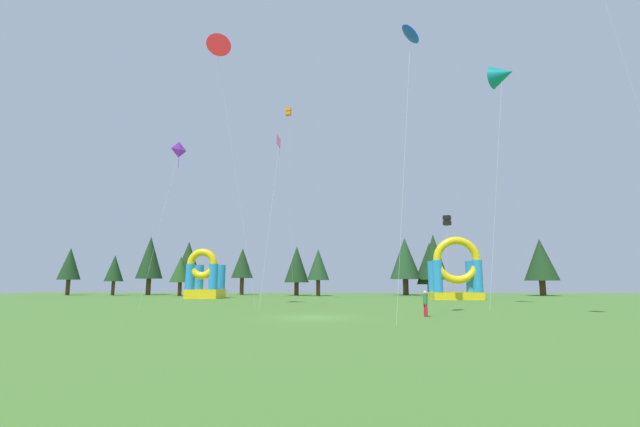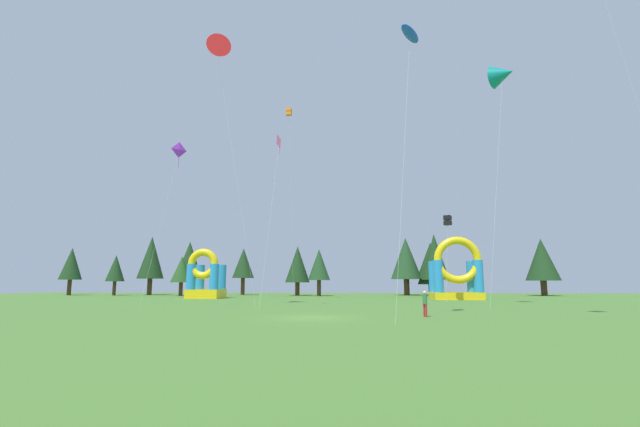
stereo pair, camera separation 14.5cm
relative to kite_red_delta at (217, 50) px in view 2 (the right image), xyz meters
name	(u,v)px [view 2 (the right image)]	position (x,y,z in m)	size (l,w,h in m)	color
ground_plane	(312,318)	(9.45, -9.44, -23.11)	(120.00, 120.00, 0.00)	#47752D
kite_red_delta	(217,50)	(0.00, 0.00, 0.00)	(5.15, 3.01, 24.24)	red
kite_pink_diamond	(280,143)	(5.77, 0.87, -8.64)	(1.44, 3.33, 15.08)	#EA599E
kite_black_box	(448,220)	(23.18, 13.09, -14.08)	(1.46, 2.23, 9.59)	black
kite_blue_parafoil	(410,34)	(15.74, -10.84, -5.38)	(2.64, 4.10, 18.15)	blue
kite_orange_box	(289,113)	(4.83, 14.15, -0.50)	(0.67, 4.46, 23.17)	orange
kite_purple_diamond	(179,152)	(-2.49, -1.51, -9.98)	(3.17, 0.80, 13.72)	purple
kite_teal_delta	(502,74)	(26.19, 2.08, -2.00)	(5.11, 5.59, 22.19)	#0C7F7A
person_left_edge	(425,301)	(16.51, -8.44, -22.15)	(0.39, 0.39, 1.62)	#B21E26
inflatable_red_slide	(206,281)	(-6.92, 21.13, -20.80)	(4.21, 4.83, 6.45)	yellow
inflatable_blue_arch	(456,275)	(25.29, 18.80, -20.17)	(5.97, 4.17, 7.66)	yellow
tree_row_0	(71,264)	(-33.38, 33.51, -18.07)	(3.50, 3.50, 7.71)	#4C331E
tree_row_1	(116,268)	(-25.42, 32.73, -18.84)	(2.92, 2.92, 6.43)	#4C331E
tree_row_2	(151,258)	(-20.88, 35.50, -16.98)	(4.28, 4.28, 9.71)	#4C331E
tree_row_3	(182,270)	(-13.83, 30.81, -19.09)	(3.26, 3.26, 6.08)	#4C331E
tree_row_4	(189,260)	(-13.36, 32.76, -17.53)	(4.11, 4.11, 8.57)	#4C331E
tree_row_5	(243,263)	(-5.39, 36.21, -17.94)	(3.60, 3.60, 7.70)	#4C331E
tree_row_6	(298,265)	(3.97, 33.79, -18.23)	(3.94, 3.94, 7.81)	#4C331E
tree_row_7	(319,265)	(7.53, 31.69, -18.36)	(3.44, 3.44, 7.20)	#4C331E
tree_row_8	(406,259)	(21.54, 36.11, -17.21)	(5.00, 5.00, 9.32)	#4C331E
tree_row_9	(435,257)	(25.33, 31.88, -17.20)	(4.17, 4.17, 9.46)	#4C331E
tree_row_10	(430,265)	(25.49, 36.55, -18.30)	(4.10, 4.10, 7.94)	#4C331E
tree_row_11	(431,261)	(25.49, 35.84, -17.59)	(4.58, 4.58, 8.50)	#4C331E
tree_row_12	(542,260)	(42.64, 34.71, -17.52)	(5.17, 5.17, 8.95)	#4C331E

